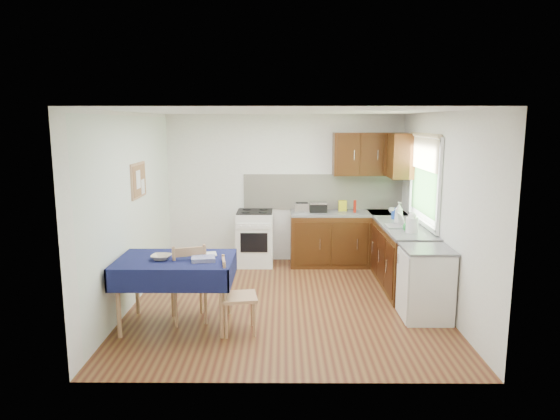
{
  "coord_description": "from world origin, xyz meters",
  "views": [
    {
      "loc": [
        -0.03,
        -6.34,
        2.37
      ],
      "look_at": [
        -0.07,
        0.34,
        1.19
      ],
      "focal_mm": 32.0,
      "sensor_mm": 36.0,
      "label": 1
    }
  ],
  "objects_px": {
    "dish_rack": "(401,225)",
    "kettle": "(412,224)",
    "toaster": "(302,208)",
    "chair_near": "(235,293)",
    "chair_far": "(189,281)",
    "dining_table": "(176,267)",
    "sandwich_press": "(318,207)"
  },
  "relations": [
    {
      "from": "chair_far",
      "to": "dish_rack",
      "type": "xyz_separation_m",
      "value": [
        2.8,
        1.27,
        0.41
      ]
    },
    {
      "from": "dish_rack",
      "to": "chair_near",
      "type": "bearing_deg",
      "value": -135.68
    },
    {
      "from": "chair_far",
      "to": "sandwich_press",
      "type": "bearing_deg",
      "value": -142.71
    },
    {
      "from": "chair_far",
      "to": "chair_near",
      "type": "relative_size",
      "value": 1.11
    },
    {
      "from": "sandwich_press",
      "to": "dining_table",
      "type": "bearing_deg",
      "value": -141.85
    },
    {
      "from": "chair_far",
      "to": "toaster",
      "type": "relative_size",
      "value": 4.19
    },
    {
      "from": "dish_rack",
      "to": "dining_table",
      "type": "bearing_deg",
      "value": -145.86
    },
    {
      "from": "kettle",
      "to": "toaster",
      "type": "bearing_deg",
      "value": 133.9
    },
    {
      "from": "dining_table",
      "to": "dish_rack",
      "type": "xyz_separation_m",
      "value": [
        2.92,
        1.37,
        0.22
      ]
    },
    {
      "from": "dish_rack",
      "to": "kettle",
      "type": "xyz_separation_m",
      "value": [
        0.06,
        -0.37,
        0.1
      ]
    },
    {
      "from": "dining_table",
      "to": "toaster",
      "type": "relative_size",
      "value": 5.78
    },
    {
      "from": "toaster",
      "to": "dish_rack",
      "type": "distance_m",
      "value": 1.77
    },
    {
      "from": "sandwich_press",
      "to": "chair_near",
      "type": "bearing_deg",
      "value": -128.53
    },
    {
      "from": "chair_near",
      "to": "kettle",
      "type": "height_order",
      "value": "kettle"
    },
    {
      "from": "chair_near",
      "to": "dish_rack",
      "type": "bearing_deg",
      "value": -63.49
    },
    {
      "from": "dining_table",
      "to": "sandwich_press",
      "type": "relative_size",
      "value": 4.74
    },
    {
      "from": "kettle",
      "to": "dining_table",
      "type": "bearing_deg",
      "value": -161.43
    },
    {
      "from": "dish_rack",
      "to": "toaster",
      "type": "bearing_deg",
      "value": 149.77
    },
    {
      "from": "dining_table",
      "to": "sandwich_press",
      "type": "xyz_separation_m",
      "value": [
        1.83,
        2.58,
        0.27
      ]
    },
    {
      "from": "kettle",
      "to": "chair_far",
      "type": "bearing_deg",
      "value": -162.46
    },
    {
      "from": "dining_table",
      "to": "dish_rack",
      "type": "relative_size",
      "value": 3.3
    },
    {
      "from": "chair_near",
      "to": "toaster",
      "type": "relative_size",
      "value": 3.78
    },
    {
      "from": "dining_table",
      "to": "kettle",
      "type": "relative_size",
      "value": 4.81
    },
    {
      "from": "sandwich_press",
      "to": "kettle",
      "type": "xyz_separation_m",
      "value": [
        1.15,
        -1.58,
        0.04
      ]
    },
    {
      "from": "toaster",
      "to": "kettle",
      "type": "height_order",
      "value": "kettle"
    },
    {
      "from": "dining_table",
      "to": "chair_near",
      "type": "height_order",
      "value": "chair_near"
    },
    {
      "from": "chair_near",
      "to": "dish_rack",
      "type": "distance_m",
      "value": 2.75
    },
    {
      "from": "kettle",
      "to": "dish_rack",
      "type": "bearing_deg",
      "value": 99.55
    },
    {
      "from": "toaster",
      "to": "dish_rack",
      "type": "relative_size",
      "value": 0.57
    },
    {
      "from": "dish_rack",
      "to": "kettle",
      "type": "bearing_deg",
      "value": -71.48
    },
    {
      "from": "dining_table",
      "to": "sandwich_press",
      "type": "bearing_deg",
      "value": 44.25
    },
    {
      "from": "dining_table",
      "to": "toaster",
      "type": "bearing_deg",
      "value": 47.6
    }
  ]
}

